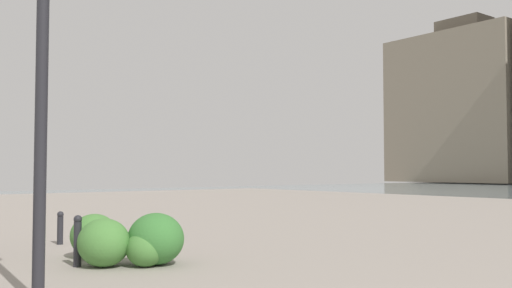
{
  "coord_description": "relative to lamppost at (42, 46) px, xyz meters",
  "views": [
    {
      "loc": [
        -1.68,
        2.83,
        1.51
      ],
      "look_at": [
        7.79,
        -4.54,
        2.06
      ],
      "focal_mm": 39.68,
      "sensor_mm": 36.0,
      "label": 1
    }
  ],
  "objects": [
    {
      "name": "building_highrise",
      "position": [
        34.84,
        -65.08,
        6.74
      ],
      "size": [
        17.5,
        11.72,
        21.41
      ],
      "color": "gray",
      "rests_on": "ground"
    },
    {
      "name": "lamppost",
      "position": [
        0.0,
        0.0,
        0.0
      ],
      "size": [
        0.98,
        0.28,
        4.48
      ],
      "color": "#232328",
      "rests_on": "ground"
    },
    {
      "name": "bollard_near",
      "position": [
        2.12,
        -1.24,
        -2.52
      ],
      "size": [
        0.13,
        0.13,
        0.8
      ],
      "color": "#232328",
      "rests_on": "ground"
    },
    {
      "name": "bollard_mid",
      "position": [
        4.96,
        -1.93,
        -2.59
      ],
      "size": [
        0.13,
        0.13,
        0.67
      ],
      "color": "#232328",
      "rests_on": "ground"
    },
    {
      "name": "shrub_low",
      "position": [
        1.53,
        -2.29,
        -2.53
      ],
      "size": [
        0.97,
        0.87,
        0.82
      ],
      "color": "#387533",
      "rests_on": "ground"
    },
    {
      "name": "shrub_round",
      "position": [
        1.86,
        -1.56,
        -2.56
      ],
      "size": [
        0.89,
        0.8,
        0.75
      ],
      "color": "#477F38",
      "rests_on": "ground"
    },
    {
      "name": "shrub_wide",
      "position": [
        2.83,
        -1.79,
        -2.56
      ],
      "size": [
        0.89,
        0.8,
        0.75
      ],
      "color": "#477F38",
      "rests_on": "ground"
    },
    {
      "name": "shrub_tall",
      "position": [
        1.47,
        -2.07,
        -2.66
      ],
      "size": [
        0.67,
        0.6,
        0.57
      ],
      "color": "#477F38",
      "rests_on": "ground"
    }
  ]
}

